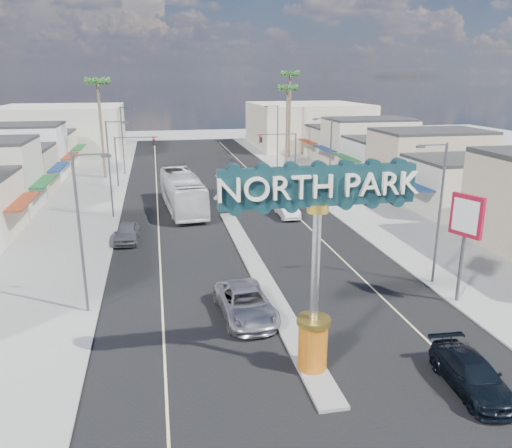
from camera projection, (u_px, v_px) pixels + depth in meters
name	position (u px, v px, depth m)	size (l,w,h in m)	color
ground	(225.00, 212.00, 48.85)	(160.00, 160.00, 0.00)	gray
road	(225.00, 212.00, 48.84)	(20.00, 120.00, 0.01)	black
median_island	(258.00, 271.00, 33.78)	(1.30, 30.00, 0.16)	gray
sidewalk_left	(76.00, 219.00, 46.18)	(8.00, 120.00, 0.12)	gray
sidewalk_right	(360.00, 205.00, 51.48)	(8.00, 120.00, 0.12)	gray
storefront_row_right	(394.00, 155.00, 64.76)	(12.00, 42.00, 6.00)	#B7B29E
backdrop_far_left	(62.00, 130.00, 85.85)	(20.00, 20.00, 8.00)	#B7B29E
backdrop_far_right	(307.00, 125.00, 94.19)	(20.00, 20.00, 8.00)	beige
gateway_sign	(316.00, 247.00, 20.82)	(8.20, 1.50, 9.15)	#D24710
traffic_signal_left	(131.00, 151.00, 59.05)	(5.09, 0.45, 6.00)	#47474C
traffic_signal_right	(282.00, 147.00, 62.53)	(5.09, 0.45, 6.00)	#47474C
streetlight_l_near	(82.00, 226.00, 26.63)	(2.03, 0.22, 9.00)	#47474C
streetlight_l_mid	(111.00, 165.00, 45.43)	(2.03, 0.22, 9.00)	#47474C
streetlight_l_far	(124.00, 137.00, 66.12)	(2.03, 0.22, 9.00)	#47474C
streetlight_r_near	(438.00, 207.00, 30.58)	(2.03, 0.22, 9.00)	#47474C
streetlight_r_mid	(329.00, 158.00, 49.39)	(2.03, 0.22, 9.00)	#47474C
streetlight_r_far	(276.00, 134.00, 70.07)	(2.03, 0.22, 9.00)	#47474C
palm_left_far	(98.00, 87.00, 61.93)	(2.60, 2.60, 13.10)	brown
palm_right_mid	(288.00, 92.00, 72.75)	(2.60, 2.60, 12.10)	brown
palm_right_far	(290.00, 79.00, 78.26)	(2.60, 2.60, 14.10)	brown
suv_left	(246.00, 303.00, 27.31)	(2.71, 5.87, 1.63)	#A5A4A9
suv_right	(472.00, 374.00, 20.98)	(1.98, 4.86, 1.41)	black
car_parked_left	(127.00, 232.00, 40.00)	(1.80, 4.47, 1.52)	slate
car_parked_right	(287.00, 209.00, 47.20)	(1.61, 4.63, 1.52)	silver
city_bus	(182.00, 192.00, 49.39)	(3.03, 12.94, 3.60)	silver
bank_pylon_sign	(466.00, 222.00, 27.96)	(0.96, 1.94, 6.35)	#47474C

